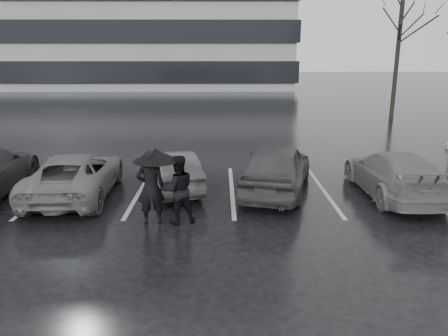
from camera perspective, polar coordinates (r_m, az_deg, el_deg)
name	(u,v)px	position (r m, az deg, el deg)	size (l,w,h in m)	color
ground	(211,221)	(11.03, -1.77, -6.89)	(160.00, 160.00, 0.00)	black
car_main	(277,167)	(13.12, 6.88, 0.09)	(1.78, 4.43, 1.51)	black
car_west_a	(172,170)	(13.40, -6.82, -0.30)	(1.26, 3.62, 1.19)	#2A2A2D
car_west_b	(76,175)	(13.38, -18.81, -0.85)	(2.12, 4.60, 1.28)	#4D4D4F
car_east	(394,174)	(13.64, 21.29, -0.70)	(1.85, 4.54, 1.32)	#4D4D4F
pedestrian_left	(151,187)	(10.70, -9.56, -2.52)	(0.68, 0.44, 1.86)	black
pedestrian_right	(178,190)	(10.69, -6.03, -2.82)	(0.83, 0.65, 1.71)	black
umbrella	(156,155)	(10.51, -8.90, 1.65)	(1.11, 1.11, 1.89)	black
stall_stripes	(186,190)	(13.42, -4.96, -2.87)	(19.72, 5.00, 0.00)	#B5B5B7
tree_north	(398,48)	(29.27, 21.78, 14.30)	(0.26, 0.26, 8.50)	black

